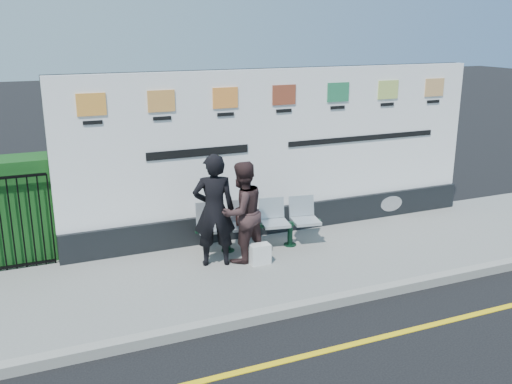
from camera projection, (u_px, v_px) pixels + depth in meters
ground at (374, 339)px, 7.25m from camera, size 80.00×80.00×0.00m
pavement at (288, 263)px, 9.44m from camera, size 14.00×3.00×0.12m
kerb at (334, 301)px, 8.11m from camera, size 14.00×0.18×0.14m
yellow_line at (374, 339)px, 7.25m from camera, size 14.00×0.10×0.01m
billboard at (281, 163)px, 10.44m from camera, size 8.00×0.30×3.00m
bench at (259, 236)px, 9.85m from camera, size 2.18×0.90×0.45m
woman_left at (214, 210)px, 9.00m from camera, size 0.76×0.59×1.83m
woman_right at (242, 212)px, 9.18m from camera, size 0.96×0.85×1.66m
handbag_brown at (244, 219)px, 9.70m from camera, size 0.28×0.17×0.20m
carrier_bag_white at (260, 254)px, 9.22m from camera, size 0.33×0.20×0.33m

